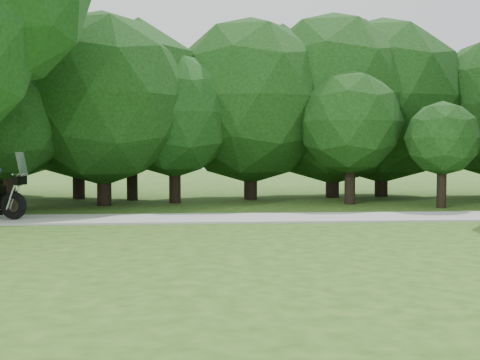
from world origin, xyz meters
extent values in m
plane|color=#264B15|center=(0.00, 0.00, 0.00)|extent=(100.00, 100.00, 0.00)
cube|color=#A7A7A1|center=(0.00, 8.00, 0.03)|extent=(60.00, 2.20, 0.06)
cylinder|color=black|center=(2.23, 12.40, 0.88)|extent=(0.39, 0.39, 1.77)
sphere|color=black|center=(2.23, 12.40, 3.01)|extent=(3.81, 3.81, 3.81)
cylinder|color=black|center=(5.04, 10.84, 0.78)|extent=(0.33, 0.33, 1.56)
sphere|color=black|center=(5.04, 10.84, 2.40)|extent=(2.56, 2.56, 2.56)
cylinder|color=black|center=(-4.20, 13.42, 0.89)|extent=(0.44, 0.44, 1.78)
sphere|color=#113E14|center=(-4.20, 13.42, 3.32)|extent=(4.73, 4.73, 4.73)
cylinder|color=black|center=(2.26, 15.40, 0.90)|extent=(0.55, 0.55, 1.80)
sphere|color=black|center=(2.26, 15.40, 4.10)|extent=(7.08, 7.08, 7.08)
cylinder|color=black|center=(-6.69, 12.50, 0.90)|extent=(0.51, 0.51, 1.80)
sphere|color=black|center=(-6.69, 12.50, 3.82)|extent=(6.21, 6.21, 6.21)
cylinder|color=black|center=(-11.45, 16.67, 0.90)|extent=(0.54, 0.54, 1.80)
sphere|color=black|center=(-11.45, 16.67, 4.01)|extent=(6.81, 6.81, 6.81)
cylinder|color=black|center=(-1.23, 14.72, 0.90)|extent=(0.53, 0.53, 1.80)
sphere|color=black|center=(-1.23, 14.72, 3.95)|extent=(6.60, 6.60, 6.60)
cylinder|color=black|center=(4.48, 15.86, 0.90)|extent=(0.55, 0.55, 1.80)
sphere|color=black|center=(4.48, 15.86, 4.07)|extent=(6.99, 6.99, 6.99)
cylinder|color=black|center=(-9.51, 10.88, 0.83)|extent=(0.39, 0.39, 1.65)
sphere|color=black|center=(-9.51, 10.88, 2.87)|extent=(3.74, 3.74, 3.74)
cylinder|color=black|center=(-8.16, 15.46, 0.90)|extent=(0.48, 0.48, 1.80)
sphere|color=black|center=(-8.16, 15.46, 3.65)|extent=(5.69, 5.69, 5.69)
cylinder|color=black|center=(-5.94, 14.74, 0.90)|extent=(0.43, 0.43, 1.80)
sphere|color=black|center=(-5.94, 14.74, 3.30)|extent=(4.62, 4.62, 4.62)
torus|color=black|center=(-8.47, 7.83, 0.46)|extent=(0.82, 0.47, 0.79)
cylinder|color=silver|center=(-8.43, 7.81, 0.85)|extent=(0.44, 0.19, 1.02)
cylinder|color=silver|center=(-8.25, 7.75, 1.34)|extent=(0.27, 0.70, 0.04)
camera|label=1|loc=(-3.34, -9.26, 2.04)|focal=45.00mm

